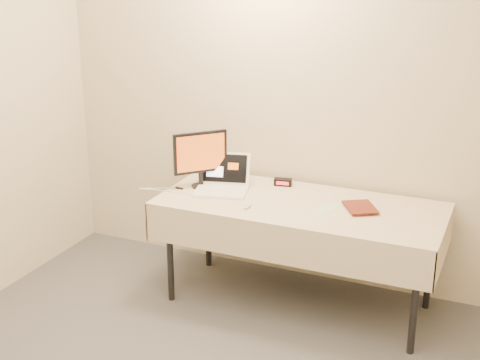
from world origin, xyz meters
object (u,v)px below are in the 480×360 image
at_px(table, 300,212).
at_px(laptop, 223,182).
at_px(monitor, 200,155).
at_px(book, 348,193).

height_order(table, laptop, laptop).
bearing_deg(monitor, table, -48.72).
xyz_separation_m(table, monitor, (-0.74, 0.03, 0.29)).
xyz_separation_m(table, book, (0.31, -0.00, 0.18)).
relative_size(laptop, monitor, 1.07).
relative_size(monitor, book, 1.65).
bearing_deg(book, monitor, 147.05).
xyz_separation_m(monitor, book, (1.05, -0.03, -0.11)).
bearing_deg(book, table, 148.30).
height_order(laptop, monitor, monitor).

